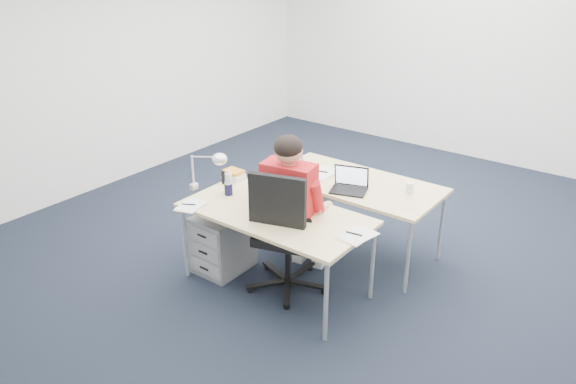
{
  "coord_description": "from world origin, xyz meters",
  "views": [
    {
      "loc": [
        2.7,
        -4.0,
        2.79
      ],
      "look_at": [
        0.1,
        -0.56,
        0.85
      ],
      "focal_mm": 35.0,
      "sensor_mm": 36.0,
      "label": 1
    }
  ],
  "objects": [
    {
      "name": "desk_far",
      "position": [
        0.3,
        0.22,
        0.68
      ],
      "size": [
        1.6,
        0.8,
        0.73
      ],
      "color": "#DCBF7F",
      "rests_on": "ground"
    },
    {
      "name": "far_papers",
      "position": [
        -0.07,
        0.21,
        0.73
      ],
      "size": [
        0.23,
        0.33,
        0.01
      ],
      "primitive_type": "cube",
      "rotation": [
        0.0,
        0.0,
        -0.02
      ],
      "color": "white",
      "rests_on": "desk_far"
    },
    {
      "name": "drawer_pedestal_near",
      "position": [
        -0.48,
        -0.78,
        0.28
      ],
      "size": [
        0.4,
        0.5,
        0.55
      ],
      "primitive_type": "cube",
      "color": "gray",
      "rests_on": "ground"
    },
    {
      "name": "papers_left",
      "position": [
        -0.55,
        -1.08,
        0.73
      ],
      "size": [
        0.23,
        0.29,
        0.01
      ],
      "primitive_type": "cube",
      "rotation": [
        0.0,
        0.0,
        0.22
      ],
      "color": "#FCE092",
      "rests_on": "desk_near"
    },
    {
      "name": "drawer_pedestal_far",
      "position": [
        -0.3,
        0.25,
        0.28
      ],
      "size": [
        0.4,
        0.5,
        0.55
      ],
      "primitive_type": "cube",
      "color": "gray",
      "rests_on": "ground"
    },
    {
      "name": "room",
      "position": [
        0.0,
        0.0,
        1.71
      ],
      "size": [
        6.02,
        7.02,
        2.8
      ],
      "color": "silver",
      "rests_on": "ground"
    },
    {
      "name": "headphones",
      "position": [
        0.19,
        -0.42,
        0.75
      ],
      "size": [
        0.25,
        0.19,
        0.04
      ],
      "primitive_type": null,
      "rotation": [
        0.0,
        0.0,
        -0.01
      ],
      "color": "black",
      "rests_on": "desk_near"
    },
    {
      "name": "office_chair",
      "position": [
        0.18,
        -0.7,
        0.33
      ],
      "size": [
        0.91,
        0.91,
        1.15
      ],
      "rotation": [
        0.0,
        0.0,
        0.3
      ],
      "color": "black",
      "rests_on": "ground"
    },
    {
      "name": "floor",
      "position": [
        0.0,
        0.0,
        0.0
      ],
      "size": [
        7.0,
        7.0,
        0.0
      ],
      "primitive_type": "plane",
      "color": "black",
      "rests_on": "ground"
    },
    {
      "name": "silver_laptop",
      "position": [
        -0.11,
        -0.43,
        0.93
      ],
      "size": [
        0.46,
        0.42,
        0.4
      ],
      "primitive_type": null,
      "rotation": [
        0.0,
        0.0,
        -0.4
      ],
      "color": "silver",
      "rests_on": "desk_near"
    },
    {
      "name": "sunglasses",
      "position": [
        0.4,
        -0.73,
        0.74
      ],
      "size": [
        0.12,
        0.09,
        0.02
      ],
      "primitive_type": null,
      "rotation": [
        0.0,
        0.0,
        0.42
      ],
      "color": "black",
      "rests_on": "desk_near"
    },
    {
      "name": "wireless_keyboard",
      "position": [
        0.08,
        -0.67,
        0.74
      ],
      "size": [
        0.32,
        0.15,
        0.02
      ],
      "primitive_type": "cube",
      "rotation": [
        0.0,
        0.0,
        -0.08
      ],
      "color": "white",
      "rests_on": "desk_near"
    },
    {
      "name": "computer_mouse",
      "position": [
        0.1,
        -0.78,
        0.75
      ],
      "size": [
        0.09,
        0.11,
        0.03
      ],
      "primitive_type": "ellipsoid",
      "rotation": [
        0.0,
        0.0,
        -0.32
      ],
      "color": "white",
      "rests_on": "desk_near"
    },
    {
      "name": "far_cup",
      "position": [
        0.81,
        0.3,
        0.78
      ],
      "size": [
        0.09,
        0.09,
        0.1
      ],
      "primitive_type": "cylinder",
      "rotation": [
        0.0,
        0.0,
        -0.38
      ],
      "color": "white",
      "rests_on": "desk_far"
    },
    {
      "name": "water_bottle",
      "position": [
        -0.49,
        -0.66,
        0.83
      ],
      "size": [
        0.08,
        0.08,
        0.21
      ],
      "primitive_type": "cylinder",
      "rotation": [
        0.0,
        0.0,
        0.28
      ],
      "color": "silver",
      "rests_on": "desk_near"
    },
    {
      "name": "book_stack",
      "position": [
        -0.65,
        -0.41,
        0.77
      ],
      "size": [
        0.23,
        0.19,
        0.09
      ],
      "primitive_type": "cube",
      "rotation": [
        0.0,
        0.0,
        -0.28
      ],
      "color": "silver",
      "rests_on": "desk_near"
    },
    {
      "name": "can_koozie",
      "position": [
        -0.45,
        -0.7,
        0.79
      ],
      "size": [
        0.09,
        0.09,
        0.12
      ],
      "primitive_type": "cylinder",
      "rotation": [
        0.0,
        0.0,
        -0.26
      ],
      "color": "#14133B",
      "rests_on": "desk_near"
    },
    {
      "name": "desk_near",
      "position": [
        0.1,
        -0.73,
        0.68
      ],
      "size": [
        1.6,
        0.8,
        0.73
      ],
      "color": "#DCBF7F",
      "rests_on": "ground"
    },
    {
      "name": "papers_right",
      "position": [
        0.85,
        -0.68,
        0.73
      ],
      "size": [
        0.24,
        0.32,
        0.01
      ],
      "primitive_type": "cube",
      "rotation": [
        0.0,
        0.0,
        -0.15
      ],
      "color": "#FCE092",
      "rests_on": "desk_near"
    },
    {
      "name": "cordless_phone",
      "position": [
        -0.65,
        -0.56,
        0.79
      ],
      "size": [
        0.04,
        0.03,
        0.13
      ],
      "primitive_type": "cube",
      "rotation": [
        0.0,
        0.0,
        -0.4
      ],
      "color": "black",
      "rests_on": "desk_near"
    },
    {
      "name": "desk_lamp",
      "position": [
        -0.65,
        -0.8,
        0.95
      ],
      "size": [
        0.39,
        0.16,
        0.44
      ],
      "primitive_type": null,
      "rotation": [
        0.0,
        0.0,
        0.04
      ],
      "color": "silver",
      "rests_on": "desk_near"
    },
    {
      "name": "seated_person",
      "position": [
        0.15,
        -0.51,
        0.69
      ],
      "size": [
        0.49,
        0.8,
        1.38
      ],
      "rotation": [
        0.0,
        0.0,
        0.17
      ],
      "color": "#B0191B",
      "rests_on": "ground"
    },
    {
      "name": "dark_laptop",
      "position": [
        0.36,
        -0.01,
        0.84
      ],
      "size": [
        0.39,
        0.39,
        0.23
      ],
      "primitive_type": null,
      "rotation": [
        0.0,
        0.0,
        0.32
      ],
      "color": "black",
      "rests_on": "desk_far"
    },
    {
      "name": "bear_figurine",
      "position": [
        -0.19,
        -0.67,
        0.79
      ],
      "size": [
        0.08,
        0.07,
        0.13
      ],
      "primitive_type": null,
      "rotation": [
        0.0,
        0.0,
        0.34
      ],
      "color": "#367F21",
      "rests_on": "desk_near"
    }
  ]
}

